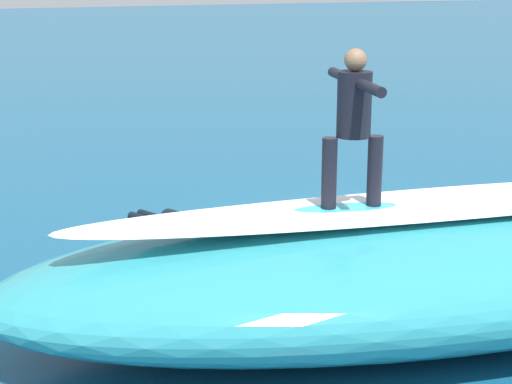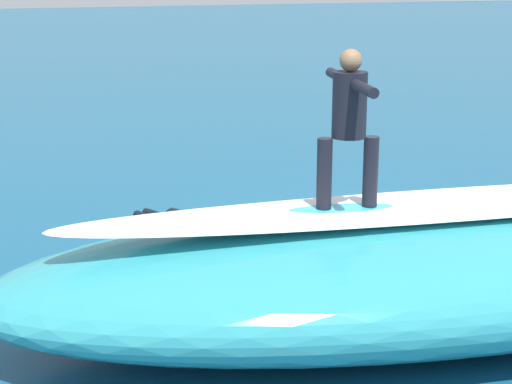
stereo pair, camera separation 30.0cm
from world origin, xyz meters
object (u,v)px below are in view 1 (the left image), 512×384
Objects in this scene: surfboard_riding at (351,210)px; surfboard_paddling at (187,238)px; surfer_riding at (354,116)px; surfer_paddling at (180,223)px.

surfboard_riding is 3.61m from surfboard_paddling.
surfer_riding is at bearing 71.91° from surfboard_riding.
surfer_riding is (0.00, 0.00, 0.92)m from surfboard_riding.
surfer_riding is 0.72× the size of surfboard_paddling.
surfer_paddling is (0.78, -3.43, -1.97)m from surfer_riding.
surfboard_riding is 1.23× the size of surfer_riding.
surfboard_riding is at bearing -108.09° from surfer_riding.
surfer_paddling is at bearing -68.77° from surfboard_riding.
surfboard_riding is 0.92m from surfer_riding.
surfer_paddling is (0.78, -3.43, -1.05)m from surfboard_riding.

